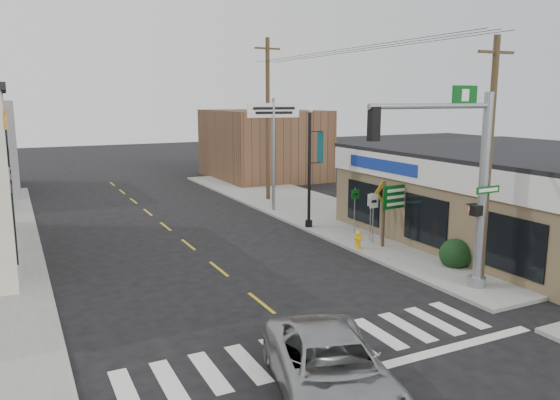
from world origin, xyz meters
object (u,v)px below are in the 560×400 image
suv (331,369)px  guide_sign (397,203)px  dance_center_sign (273,126)px  utility_pole_near (489,161)px  bare_tree (449,161)px  fire_hydrant (358,239)px  lamp_post (310,158)px  traffic_signal_pole (466,172)px  utility_pole_far (268,118)px

suv → guide_sign: bearing=61.6°
dance_center_sign → utility_pole_near: (0.87, -14.91, -0.56)m
bare_tree → suv: bearing=-142.4°
guide_sign → fire_hydrant: (-1.81, 0.26, -1.45)m
lamp_post → utility_pole_near: size_ratio=0.71×
lamp_post → bare_tree: lamp_post is taller
dance_center_sign → bare_tree: size_ratio=1.38×
traffic_signal_pole → utility_pole_far: 18.44m
suv → traffic_signal_pole: 8.98m
suv → fire_hydrant: 12.09m
traffic_signal_pole → fire_hydrant: size_ratio=8.85×
traffic_signal_pole → dance_center_sign: traffic_signal_pole is taller
traffic_signal_pole → guide_sign: bearing=71.2°
fire_hydrant → utility_pole_far: (1.54, 12.46, 4.76)m
guide_sign → dance_center_sign: 9.98m
traffic_signal_pole → fire_hydrant: (-0.09, 5.88, -3.62)m
guide_sign → lamp_post: size_ratio=0.48×
guide_sign → traffic_signal_pole: bearing=-112.6°
guide_sign → dance_center_sign: (-1.48, 9.40, 3.00)m
suv → traffic_signal_pole: size_ratio=0.75×
utility_pole_far → utility_pole_near: bearing=-94.4°
utility_pole_near → traffic_signal_pole: bearing=-170.7°
dance_center_sign → utility_pole_far: size_ratio=0.64×
suv → dance_center_sign: 20.72m
lamp_post → bare_tree: size_ratio=1.29×
utility_pole_near → bare_tree: bearing=62.3°
suv → fire_hydrant: (7.30, 9.64, -0.17)m
lamp_post → utility_pole_near: bearing=-96.4°
suv → utility_pole_near: bearing=40.3°
dance_center_sign → traffic_signal_pole: bearing=-81.8°
lamp_post → fire_hydrant: bearing=-104.0°
guide_sign → dance_center_sign: bearing=93.4°
fire_hydrant → bare_tree: size_ratio=0.17×
traffic_signal_pole → utility_pole_near: (1.11, 0.12, 0.28)m
dance_center_sign → suv: bearing=-103.0°
fire_hydrant → dance_center_sign: bearing=87.9°
lamp_post → utility_pole_near: (1.08, -10.24, 0.83)m
guide_sign → fire_hydrant: size_ratio=3.78×
traffic_signal_pole → utility_pole_near: utility_pole_near is taller
suv → traffic_signal_pole: bearing=42.7°
suv → guide_sign: (9.11, 9.38, 1.29)m
dance_center_sign → utility_pole_far: 3.54m
guide_sign → utility_pole_near: 6.06m
lamp_post → utility_pole_far: (1.41, 7.99, 1.69)m
utility_pole_near → utility_pole_far: 18.25m
utility_pole_far → fire_hydrant: bearing=-100.4°
dance_center_sign → utility_pole_near: bearing=-77.6°
traffic_signal_pole → utility_pole_near: size_ratio=0.81×
utility_pole_near → utility_pole_far: utility_pole_far is taller
fire_hydrant → dance_center_sign: dance_center_sign is taller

